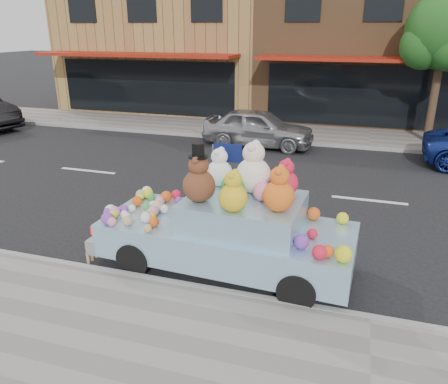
% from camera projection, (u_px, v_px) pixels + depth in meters
% --- Properties ---
extents(ground, '(120.00, 120.00, 0.00)m').
position_uv_depth(ground, '(369.00, 200.00, 10.76)').
color(ground, black).
rests_on(ground, ground).
extents(far_sidewalk, '(60.00, 3.00, 0.12)m').
position_uv_depth(far_sidewalk, '(369.00, 138.00, 16.55)').
color(far_sidewalk, gray).
rests_on(far_sidewalk, ground).
extents(near_kerb, '(60.00, 0.12, 0.13)m').
position_uv_depth(near_kerb, '(370.00, 319.00, 6.28)').
color(near_kerb, gray).
rests_on(near_kerb, ground).
extents(far_kerb, '(60.00, 0.12, 0.13)m').
position_uv_depth(far_kerb, '(369.00, 148.00, 15.21)').
color(far_kerb, gray).
rests_on(far_kerb, ground).
extents(storefront_left, '(10.00, 9.80, 7.30)m').
position_uv_depth(storefront_left, '(178.00, 35.00, 22.95)').
color(storefront_left, olive).
rests_on(storefront_left, ground).
extents(storefront_mid, '(10.00, 9.80, 7.30)m').
position_uv_depth(storefront_mid, '(378.00, 36.00, 20.17)').
color(storefront_mid, brown).
rests_on(storefront_mid, ground).
extents(street_tree, '(3.00, 2.70, 5.22)m').
position_uv_depth(street_tree, '(445.00, 37.00, 14.75)').
color(street_tree, '#38281C').
rests_on(street_tree, ground).
extents(car_silver, '(4.00, 1.79, 1.33)m').
position_uv_depth(car_silver, '(258.00, 128.00, 15.48)').
color(car_silver, '#9D9EA2').
rests_on(car_silver, ground).
extents(art_car, '(4.56, 1.97, 2.32)m').
position_uv_depth(art_car, '(228.00, 226.00, 7.48)').
color(art_car, black).
rests_on(art_car, ground).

